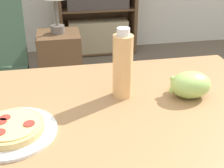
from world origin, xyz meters
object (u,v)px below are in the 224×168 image
object	(u,v)px
grape_bunch	(190,85)
pizza_on_plate	(13,129)
side_table	(61,66)
drink_bottle	(123,66)

from	to	relation	value
grape_bunch	pizza_on_plate	bearing A→B (deg)	-169.36
pizza_on_plate	side_table	bearing A→B (deg)	84.79
pizza_on_plate	side_table	xyz separation A→B (m)	(0.14, 1.52, -0.47)
drink_bottle	pizza_on_plate	bearing A→B (deg)	-156.01
pizza_on_plate	grape_bunch	bearing A→B (deg)	10.64
pizza_on_plate	grape_bunch	size ratio (longest dim) A/B	1.67
grape_bunch	side_table	bearing A→B (deg)	107.93
drink_bottle	side_table	bearing A→B (deg)	99.22
pizza_on_plate	drink_bottle	bearing A→B (deg)	23.99
grape_bunch	drink_bottle	bearing A→B (deg)	168.39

